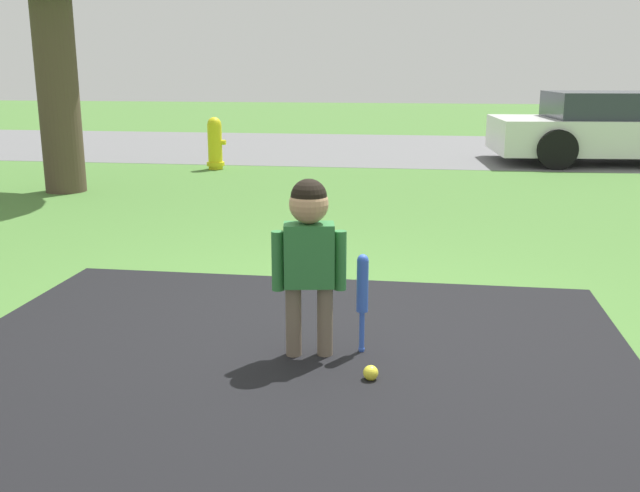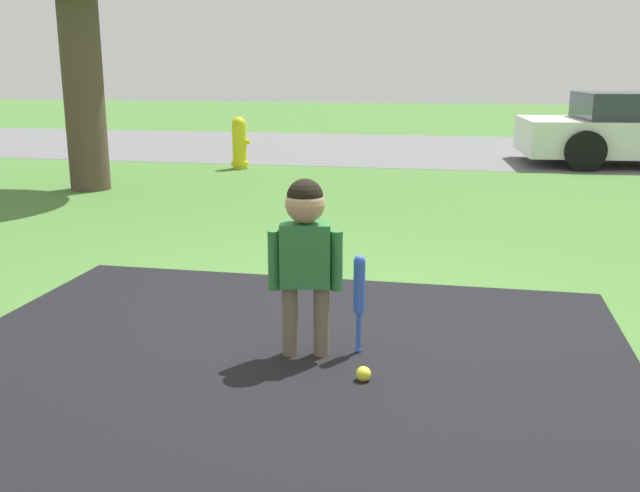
% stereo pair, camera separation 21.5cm
% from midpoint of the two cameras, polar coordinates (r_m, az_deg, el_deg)
% --- Properties ---
extents(ground_plane, '(60.00, 60.00, 0.00)m').
position_cam_midpoint_polar(ground_plane, '(4.49, -0.98, -6.35)').
color(ground_plane, '#477533').
extents(street_strip, '(40.00, 6.00, 0.01)m').
position_cam_midpoint_polar(street_strip, '(14.55, 5.79, 7.78)').
color(street_strip, slate).
rests_on(street_strip, ground).
extents(child, '(0.40, 0.21, 1.00)m').
position_cam_midpoint_polar(child, '(3.84, -2.49, 0.22)').
color(child, '#6B5B4C').
rests_on(child, ground).
extents(baseball_bat, '(0.06, 0.06, 0.57)m').
position_cam_midpoint_polar(baseball_bat, '(3.95, 1.86, -3.51)').
color(baseball_bat, blue).
rests_on(baseball_bat, ground).
extents(sports_ball, '(0.08, 0.08, 0.08)m').
position_cam_midpoint_polar(sports_ball, '(3.72, 2.41, -10.12)').
color(sports_ball, yellow).
rests_on(sports_ball, ground).
extents(fire_hydrant, '(0.32, 0.28, 0.82)m').
position_cam_midpoint_polar(fire_hydrant, '(11.54, -8.93, 8.07)').
color(fire_hydrant, yellow).
rests_on(fire_hydrant, ground).
extents(parked_car, '(4.46, 2.34, 1.19)m').
position_cam_midpoint_polar(parked_car, '(13.18, 22.54, 8.65)').
color(parked_car, silver).
rests_on(parked_car, ground).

